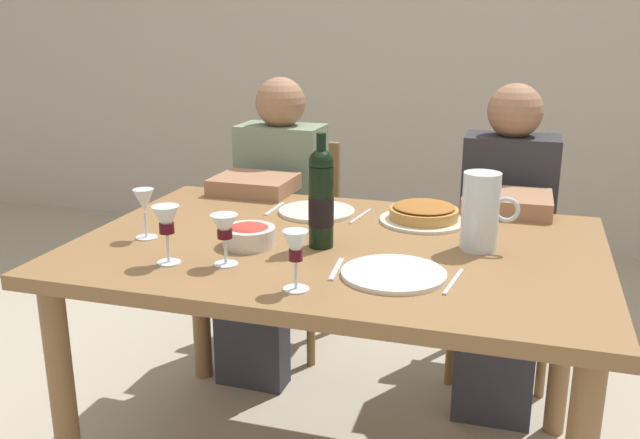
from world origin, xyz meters
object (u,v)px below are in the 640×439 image
Objects in this scene: dinner_plate_right_setting at (317,211)px; wine_bottle at (321,198)px; diner_right at (505,237)px; dinner_plate_left_setting at (394,274)px; dining_table at (337,273)px; wine_glass_spare at (144,203)px; diner_left at (272,218)px; baked_tart at (424,214)px; water_pitcher at (480,216)px; wine_glass_left_diner at (225,229)px; wine_glass_right_diner at (297,250)px; chair_right at (505,248)px; chair_left at (292,229)px; wine_glass_centre at (166,223)px; salad_bowl at (249,234)px.

wine_bottle is at bearing -70.78° from dinner_plate_right_setting.
dinner_plate_left_setting is at bearing 73.64° from diner_right.
wine_glass_spare is at bearing -167.70° from dining_table.
dinner_plate_left_setting is 0.23× the size of diner_left.
baked_tart is 0.48m from diner_right.
diner_right reaches higher than dining_table.
wine_glass_spare is 0.82m from diner_left.
water_pitcher is 0.59m from dinner_plate_right_setting.
water_pitcher reaches higher than dinner_plate_right_setting.
wine_glass_right_diner is (0.24, -0.11, 0.00)m from wine_glass_left_diner.
chair_right is 0.26m from diner_right.
chair_right is (0.49, 0.94, -0.41)m from wine_bottle.
wine_bottle is at bearing -129.62° from dining_table.
dining_table is at bearing 50.38° from wine_bottle.
dining_table is 1.29× the size of diner_left.
baked_tart is at bearing 130.64° from water_pitcher.
chair_left is at bearing 116.86° from dining_table.
diner_left reaches higher than chair_right.
wine_glass_centre reaches higher than dinner_plate_right_setting.
diner_right is at bearing 55.55° from dining_table.
salad_bowl is 1.10× the size of wine_glass_left_diner.
wine_glass_right_diner is 0.68m from dinner_plate_right_setting.
water_pitcher is 0.59m from wine_glass_right_diner.
wine_glass_right_diner reaches higher than dinner_plate_left_setting.
wine_glass_left_diner is 0.35m from wine_glass_spare.
wine_glass_right_diner is at bearing -142.07° from dinner_plate_left_setting.
wine_glass_spare is at bearing -135.05° from dinner_plate_right_setting.
dining_table is 10.08× the size of wine_glass_spare.
salad_bowl is 0.37m from wine_glass_right_diner.
wine_glass_centre is (-0.59, -0.58, 0.08)m from baked_tart.
wine_glass_spare is at bearing 83.88° from diner_left.
wine_glass_spare is 0.56× the size of dinner_plate_left_setting.
wine_glass_centre is at bearing 168.63° from wine_glass_right_diner.
chair_right is at bearing 86.21° from water_pitcher.
wine_glass_spare is 0.13× the size of diner_left.
dining_table is 0.79m from diner_left.
diner_left is at bearing 127.39° from dinner_plate_left_setting.
wine_bottle is 2.36× the size of wine_glass_left_diner.
chair_right is at bearing 45.36° from wine_glass_spare.
wine_glass_spare is at bearing 85.36° from chair_left.
wine_glass_centre is at bearing 94.46° from chair_left.
wine_glass_spare is at bearing 134.19° from wine_glass_centre.
wine_glass_centre is at bearing -142.43° from dining_table.
chair_left is at bearing 120.78° from dinner_plate_left_setting.
chair_left reaches higher than dinner_plate_right_setting.
dining_table is at bearing -170.78° from water_pitcher.
wine_glass_centre is (-0.15, -0.03, 0.01)m from wine_glass_left_diner.
chair_right is (0.24, 1.11, -0.27)m from dinner_plate_left_setting.
chair_right is at bearing 59.45° from wine_glass_left_diner.
baked_tart is 2.03× the size of wine_glass_left_diner.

